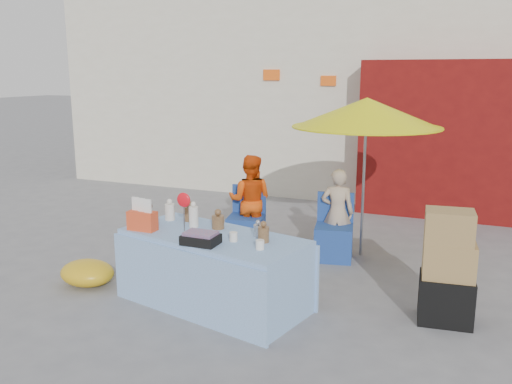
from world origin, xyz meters
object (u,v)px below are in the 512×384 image
at_px(chair_right, 334,240).
at_px(vendor_beige, 337,213).
at_px(chair_left, 246,230).
at_px(umbrella, 367,113).
at_px(market_table, 213,269).
at_px(box_stack, 447,271).
at_px(vendor_orange, 250,200).

xyz_separation_m(chair_right, vendor_beige, (0.00, 0.13, 0.34)).
xyz_separation_m(chair_left, chair_right, (1.25, 0.00, 0.00)).
bearing_deg(vendor_beige, umbrella, -164.45).
distance_m(chair_left, vendor_beige, 1.30).
xyz_separation_m(market_table, box_stack, (2.29, 0.50, 0.13)).
bearing_deg(umbrella, chair_left, -169.62).
distance_m(chair_left, box_stack, 3.06).
distance_m(chair_right, umbrella, 1.69).
bearing_deg(market_table, box_stack, 25.72).
height_order(market_table, chair_left, market_table).
distance_m(market_table, chair_right, 2.06).
xyz_separation_m(chair_left, vendor_beige, (1.25, 0.13, 0.34)).
distance_m(market_table, umbrella, 2.86).
xyz_separation_m(vendor_beige, box_stack, (1.47, -1.51, -0.07)).
bearing_deg(chair_right, vendor_beige, 77.71).
distance_m(market_table, box_stack, 2.34).
xyz_separation_m(umbrella, box_stack, (1.17, -1.66, -1.37)).
xyz_separation_m(market_table, chair_right, (0.81, 1.88, -0.14)).
height_order(vendor_orange, umbrella, umbrella).
relative_size(market_table, vendor_beige, 1.82).
xyz_separation_m(market_table, chair_left, (-0.44, 1.88, -0.14)).
xyz_separation_m(market_table, umbrella, (1.12, 2.17, 1.50)).
distance_m(umbrella, box_stack, 2.45).
relative_size(vendor_beige, box_stack, 1.05).
height_order(market_table, vendor_orange, vendor_orange).
bearing_deg(umbrella, market_table, -117.22).
relative_size(market_table, umbrella, 1.03).
height_order(chair_left, chair_right, same).
bearing_deg(box_stack, vendor_orange, 150.91).
bearing_deg(box_stack, umbrella, 125.12).
bearing_deg(vendor_beige, market_table, 56.99).
height_order(chair_left, umbrella, umbrella).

